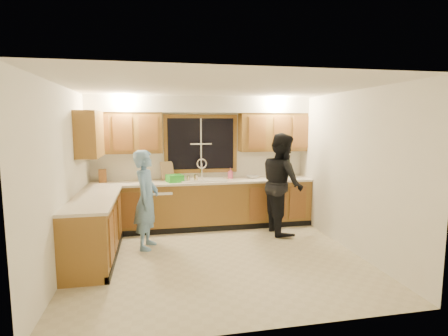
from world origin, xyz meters
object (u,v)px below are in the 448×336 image
at_px(dishwasher, 159,209).
at_px(dish_crate, 175,178).
at_px(man, 146,200).
at_px(knife_block, 103,176).
at_px(bowl, 252,177).
at_px(sink, 203,183).
at_px(stove, 87,242).
at_px(woman, 282,183).
at_px(soap_bottle, 230,173).

xyz_separation_m(dishwasher, dish_crate, (0.31, -0.06, 0.58)).
xyz_separation_m(man, dish_crate, (0.50, 0.86, 0.19)).
bearing_deg(dish_crate, knife_block, 170.62).
xyz_separation_m(knife_block, dish_crate, (1.31, -0.22, -0.06)).
xyz_separation_m(dishwasher, man, (-0.20, -0.92, 0.38)).
distance_m(dishwasher, dish_crate, 0.66).
height_order(dish_crate, bowl, dish_crate).
bearing_deg(sink, stove, -134.61).
distance_m(woman, bowl, 0.76).
bearing_deg(man, woman, -68.27).
bearing_deg(knife_block, sink, -8.42).
relative_size(sink, woman, 0.47).
height_order(sink, soap_bottle, sink).
xyz_separation_m(dishwasher, bowl, (1.84, 0.08, 0.54)).
distance_m(stove, soap_bottle, 3.12).
xyz_separation_m(sink, knife_block, (-1.85, 0.14, 0.18)).
height_order(woman, dish_crate, woman).
height_order(sink, bowl, sink).
bearing_deg(dish_crate, stove, -125.74).
bearing_deg(soap_bottle, stove, -140.38).
bearing_deg(stove, soap_bottle, 39.62).
height_order(dishwasher, stove, stove).
xyz_separation_m(stove, man, (0.75, 0.89, 0.34)).
height_order(dishwasher, dish_crate, dish_crate).
xyz_separation_m(sink, bowl, (0.99, 0.07, 0.08)).
relative_size(knife_block, dish_crate, 0.86).
relative_size(woman, soap_bottle, 8.80).
bearing_deg(soap_bottle, knife_block, 179.80).
bearing_deg(woman, dishwasher, 75.49).
bearing_deg(soap_bottle, sink, -167.02).
bearing_deg(bowl, soap_bottle, 171.72).
distance_m(dish_crate, soap_bottle, 1.12).
bearing_deg(man, dishwasher, 1.57).
distance_m(sink, dishwasher, 0.96).
height_order(knife_block, dish_crate, knife_block).
relative_size(dish_crate, soap_bottle, 1.35).
height_order(stove, knife_block, knife_block).
relative_size(sink, bowl, 3.80).
relative_size(woman, bowl, 8.11).
height_order(dishwasher, knife_block, knife_block).
relative_size(knife_block, bowl, 1.08).
height_order(sink, dishwasher, sink).
height_order(stove, man, man).
distance_m(stove, man, 1.21).
distance_m(knife_block, soap_bottle, 2.41).
relative_size(sink, stove, 0.96).
distance_m(man, dish_crate, 1.02).
xyz_separation_m(sink, stove, (-1.80, -1.82, -0.41)).
distance_m(dishwasher, man, 1.02).
distance_m(man, knife_block, 1.37).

